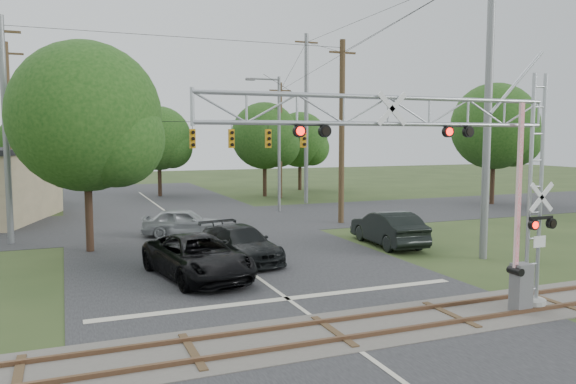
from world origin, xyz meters
name	(u,v)px	position (x,y,z in m)	size (l,w,h in m)	color
ground	(370,359)	(0.00, 0.00, 0.00)	(160.00, 160.00, 0.00)	#2A3B1B
road_main	(247,270)	(0.00, 10.00, 0.01)	(14.00, 90.00, 0.02)	#242326
road_cross	(181,222)	(0.00, 24.00, 0.01)	(90.00, 12.00, 0.02)	#242326
railroad_track	(333,332)	(0.00, 2.00, 0.03)	(90.00, 3.20, 0.17)	#4B4641
crossing_gantry	(451,167)	(3.57, 1.64, 4.62)	(11.40, 0.95, 7.43)	gray
traffic_signal_span	(208,133)	(0.88, 20.00, 5.68)	(19.34, 0.36, 11.50)	slate
pickup_black	(198,257)	(-2.15, 9.49, 0.83)	(2.77, 6.01, 1.67)	black
car_dark	(241,244)	(0.28, 11.77, 0.78)	(2.18, 5.35, 1.55)	black
sedan_silver	(184,222)	(-0.77, 19.03, 0.78)	(1.83, 4.55, 1.55)	#9B9EA2
suv_dark	(388,228)	(8.28, 12.46, 0.87)	(1.85, 5.31, 1.75)	black
streetlight	(277,137)	(7.63, 26.69, 5.49)	(2.62, 0.27, 9.82)	slate
utility_poles	(229,125)	(2.81, 22.25, 6.24)	(25.48, 27.29, 13.80)	#42331E
treeline	(175,133)	(1.08, 31.18, 5.75)	(54.27, 31.65, 9.95)	#352318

